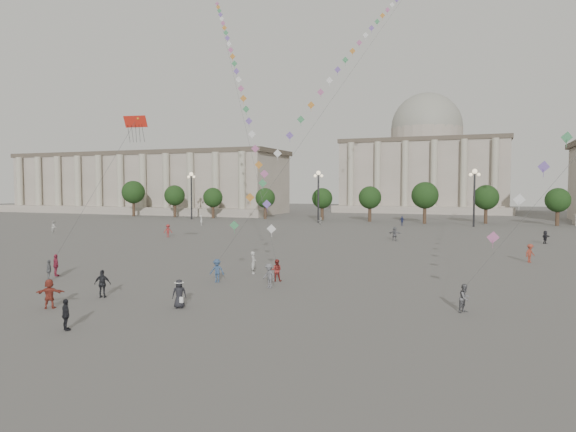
% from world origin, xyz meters
% --- Properties ---
extents(ground, '(360.00, 360.00, 0.00)m').
position_xyz_m(ground, '(0.00, 0.00, 0.00)').
color(ground, '#595754').
rests_on(ground, ground).
extents(hall_west, '(84.00, 26.22, 17.20)m').
position_xyz_m(hall_west, '(-75.00, 93.89, 8.43)').
color(hall_west, gray).
rests_on(hall_west, ground).
extents(hall_central, '(48.30, 34.30, 35.50)m').
position_xyz_m(hall_central, '(0.00, 129.22, 14.23)').
color(hall_central, gray).
rests_on(hall_central, ground).
extents(tree_row, '(137.12, 5.12, 8.00)m').
position_xyz_m(tree_row, '(0.00, 78.00, 5.39)').
color(tree_row, '#3B281D').
rests_on(tree_row, ground).
extents(lamp_post_far_west, '(2.00, 0.90, 10.65)m').
position_xyz_m(lamp_post_far_west, '(-45.00, 70.00, 7.35)').
color(lamp_post_far_west, '#262628').
rests_on(lamp_post_far_west, ground).
extents(lamp_post_mid_west, '(2.00, 0.90, 10.65)m').
position_xyz_m(lamp_post_mid_west, '(-15.00, 70.00, 7.35)').
color(lamp_post_mid_west, '#262628').
rests_on(lamp_post_mid_west, ground).
extents(lamp_post_mid_east, '(2.00, 0.90, 10.65)m').
position_xyz_m(lamp_post_mid_east, '(15.00, 70.00, 7.35)').
color(lamp_post_mid_east, '#262628').
rests_on(lamp_post_mid_east, ground).
extents(person_crowd_0, '(1.15, 0.72, 1.83)m').
position_xyz_m(person_crowd_0, '(2.25, 68.00, 0.91)').
color(person_crowd_0, navy).
rests_on(person_crowd_0, ground).
extents(person_crowd_1, '(1.15, 1.20, 1.95)m').
position_xyz_m(person_crowd_1, '(-47.09, 32.38, 0.97)').
color(person_crowd_1, silver).
rests_on(person_crowd_1, ground).
extents(person_crowd_2, '(1.36, 1.38, 1.90)m').
position_xyz_m(person_crowd_2, '(-26.27, 33.13, 0.95)').
color(person_crowd_2, maroon).
rests_on(person_crowd_2, ground).
extents(person_crowd_4, '(0.92, 1.47, 1.51)m').
position_xyz_m(person_crowd_4, '(-12.62, 64.01, 0.76)').
color(person_crowd_4, '#B2B1AE').
rests_on(person_crowd_4, ground).
extents(person_crowd_6, '(1.33, 1.08, 1.79)m').
position_xyz_m(person_crowd_6, '(2.20, 3.96, 0.90)').
color(person_crowd_6, slate).
rests_on(person_crowd_6, ground).
extents(person_crowd_8, '(1.29, 1.33, 1.82)m').
position_xyz_m(person_crowd_8, '(21.03, 24.64, 0.91)').
color(person_crowd_8, '#963929').
rests_on(person_crowd_8, ground).
extents(person_crowd_9, '(1.32, 1.56, 1.69)m').
position_xyz_m(person_crowd_9, '(24.24, 43.61, 0.84)').
color(person_crowd_9, black).
rests_on(person_crowd_9, ground).
extents(person_crowd_10, '(0.82, 0.83, 1.94)m').
position_xyz_m(person_crowd_10, '(-33.84, 55.38, 0.97)').
color(person_crowd_10, silver).
rests_on(person_crowd_10, ground).
extents(person_crowd_12, '(1.86, 0.85, 1.94)m').
position_xyz_m(person_crowd_12, '(5.40, 40.23, 0.97)').
color(person_crowd_12, slate).
rests_on(person_crowd_12, ground).
extents(person_crowd_13, '(0.66, 0.80, 1.90)m').
position_xyz_m(person_crowd_13, '(-1.45, 9.13, 0.95)').
color(person_crowd_13, '#AEAFAA').
rests_on(person_crowd_13, ground).
extents(tourist_0, '(1.15, 0.92, 1.83)m').
position_xyz_m(tourist_0, '(-16.13, 2.16, 0.92)').
color(tourist_0, '#972941').
rests_on(tourist_0, ground).
extents(tourist_1, '(1.03, 0.83, 1.64)m').
position_xyz_m(tourist_1, '(-3.17, -10.00, 0.82)').
color(tourist_1, black).
rests_on(tourist_1, ground).
extents(tourist_2, '(1.72, 1.25, 1.80)m').
position_xyz_m(tourist_2, '(-7.78, -6.61, 0.90)').
color(tourist_2, maroon).
rests_on(tourist_2, ground).
extents(tourist_3, '(1.03, 0.92, 1.68)m').
position_xyz_m(tourist_3, '(-15.02, 0.35, 0.84)').
color(tourist_3, slate).
rests_on(tourist_3, ground).
extents(tourist_4, '(1.18, 0.80, 1.86)m').
position_xyz_m(tourist_4, '(-6.85, -3.04, 0.93)').
color(tourist_4, '#222327').
rests_on(tourist_4, ground).
extents(kite_flyer_0, '(0.98, 0.85, 1.73)m').
position_xyz_m(kite_flyer_0, '(1.70, 6.63, 0.86)').
color(kite_flyer_0, maroon).
rests_on(kite_flyer_0, ground).
extents(kite_flyer_1, '(1.26, 0.83, 1.81)m').
position_xyz_m(kite_flyer_1, '(-2.42, 4.55, 0.91)').
color(kite_flyer_1, '#30496C').
rests_on(kite_flyer_1, ground).
extents(kite_flyer_2, '(0.97, 1.03, 1.68)m').
position_xyz_m(kite_flyer_2, '(15.81, 1.40, 0.84)').
color(kite_flyer_2, '#5D5D62').
rests_on(kite_flyer_2, ground).
extents(hat_person, '(1.02, 0.95, 1.75)m').
position_xyz_m(hat_person, '(-0.47, -3.71, 0.91)').
color(hat_person, black).
rests_on(hat_person, ground).
extents(dragon_kite, '(2.48, 4.01, 14.06)m').
position_xyz_m(dragon_kite, '(-13.48, 9.29, 12.63)').
color(dragon_kite, red).
rests_on(dragon_kite, ground).
extents(kite_train_west, '(28.60, 42.20, 64.55)m').
position_xyz_m(kite_train_west, '(-13.34, 29.29, 22.41)').
color(kite_train_west, '#3F3F3F').
rests_on(kite_train_west, ground).
extents(kite_train_mid, '(7.54, 58.30, 74.33)m').
position_xyz_m(kite_train_mid, '(1.24, 35.88, 25.16)').
color(kite_train_mid, '#3F3F3F').
rests_on(kite_train_mid, ground).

